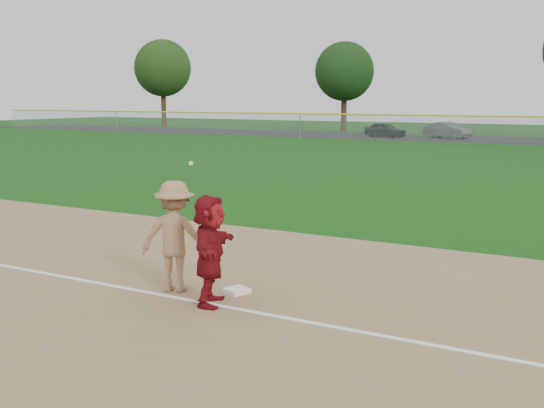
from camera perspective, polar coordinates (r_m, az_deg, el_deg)
The scene contains 9 objects.
ground at distance 11.68m, azimuth -3.76°, elevation -7.30°, with size 160.00×160.00×0.00m, color #13490E.
foul_line at distance 11.05m, azimuth -6.11°, elevation -8.14°, with size 60.00×0.10×0.01m, color white.
first_base at distance 11.49m, azimuth -2.96°, elevation -7.25°, with size 0.36×0.36×0.08m, color white.
base_runner at distance 10.71m, azimuth -5.22°, elevation -3.86°, with size 1.62×0.52×1.75m, color maroon.
car_left at distance 58.16m, azimuth 9.45°, elevation 6.15°, with size 1.46×3.63×1.24m, color black.
car_mid at distance 57.55m, azimuth 14.46°, elevation 6.00°, with size 1.38×3.96×1.30m, color #4F5156.
first_base_play at distance 11.53m, azimuth -8.12°, elevation -2.69°, with size 1.38×1.07×2.20m.
tree_0 at distance 79.36m, azimuth -9.13°, elevation 11.15°, with size 6.40×6.40×9.81m.
tree_1 at distance 68.46m, azimuth 6.08°, elevation 10.96°, with size 5.80×5.80×8.75m.
Camera 1 is at (6.33, -9.27, 3.24)m, focal length 45.00 mm.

